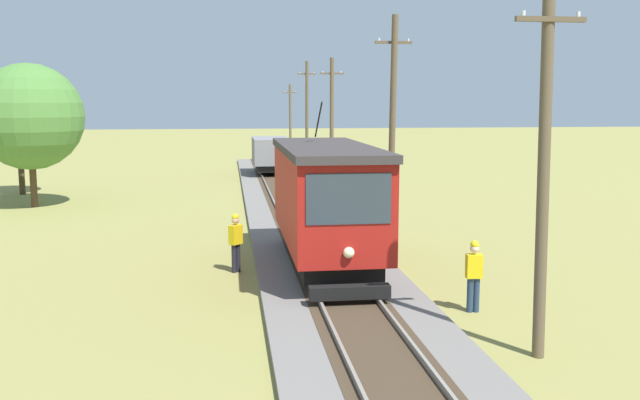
# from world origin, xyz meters

# --- Properties ---
(red_tram) EXTENTS (2.60, 8.54, 4.79)m
(red_tram) POSITION_xyz_m (0.00, 21.13, 2.19)
(red_tram) COLOR maroon
(red_tram) RESTS_ON rail_right
(freight_car) EXTENTS (2.40, 5.20, 2.31)m
(freight_car) POSITION_xyz_m (0.00, 47.76, 1.56)
(freight_car) COLOR slate
(freight_car) RESTS_ON rail_right
(utility_pole_near_tram) EXTENTS (1.40, 0.49, 7.57)m
(utility_pole_near_tram) POSITION_xyz_m (3.26, 13.64, 3.88)
(utility_pole_near_tram) COLOR brown
(utility_pole_near_tram) RESTS_ON ground
(utility_pole_mid) EXTENTS (1.40, 0.64, 8.25)m
(utility_pole_mid) POSITION_xyz_m (3.26, 26.24, 4.22)
(utility_pole_mid) COLOR brown
(utility_pole_mid) RESTS_ON ground
(utility_pole_far) EXTENTS (1.40, 0.41, 7.64)m
(utility_pole_far) POSITION_xyz_m (3.26, 41.48, 3.92)
(utility_pole_far) COLOR brown
(utility_pole_far) RESTS_ON ground
(utility_pole_distant) EXTENTS (1.40, 0.55, 8.17)m
(utility_pole_distant) POSITION_xyz_m (3.26, 54.44, 4.18)
(utility_pole_distant) COLOR brown
(utility_pole_distant) RESTS_ON ground
(utility_pole_horizon) EXTENTS (1.40, 0.35, 6.74)m
(utility_pole_horizon) POSITION_xyz_m (3.26, 68.87, 3.46)
(utility_pole_horizon) COLOR brown
(utility_pole_horizon) RESTS_ON ground
(gravel_pile) EXTENTS (2.69, 2.69, 0.93)m
(gravel_pile) POSITION_xyz_m (5.07, 48.68, 0.46)
(gravel_pile) COLOR gray
(gravel_pile) RESTS_ON ground
(track_worker) EXTENTS (0.40, 0.27, 1.78)m
(track_worker) POSITION_xyz_m (2.99, 16.54, 0.98)
(track_worker) COLOR navy
(track_worker) RESTS_ON ground
(second_worker) EXTENTS (0.44, 0.44, 1.78)m
(second_worker) POSITION_xyz_m (-2.70, 21.30, 0.98)
(second_worker) COLOR black
(second_worker) RESTS_ON ground
(tree_right_near) EXTENTS (5.09, 5.09, 6.92)m
(tree_right_near) POSITION_xyz_m (-12.27, 35.50, 4.37)
(tree_right_near) COLOR #4C3823
(tree_right_near) RESTS_ON ground
(tree_left_far) EXTENTS (3.53, 3.53, 5.88)m
(tree_left_far) POSITION_xyz_m (-14.19, 40.37, 4.10)
(tree_left_far) COLOR #4C3823
(tree_left_far) RESTS_ON ground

